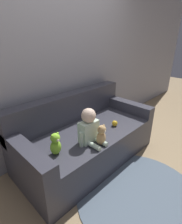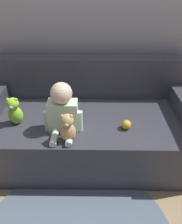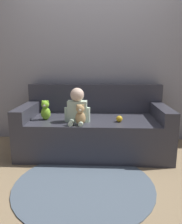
# 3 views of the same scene
# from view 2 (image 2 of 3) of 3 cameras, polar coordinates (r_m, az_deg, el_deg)

# --- Properties ---
(ground_plane) EXTENTS (12.00, 12.00, 0.00)m
(ground_plane) POSITION_cam_2_polar(r_m,az_deg,el_deg) (2.24, -0.64, -10.45)
(ground_plane) COLOR #9E8460
(wall_back) EXTENTS (8.00, 0.05, 2.60)m
(wall_back) POSITION_cam_2_polar(r_m,az_deg,el_deg) (2.17, -0.52, 26.70)
(wall_back) COLOR #93939E
(wall_back) RESTS_ON ground_plane
(couch) EXTENTS (1.88, 0.91, 0.86)m
(couch) POSITION_cam_2_polar(r_m,az_deg,el_deg) (2.08, -0.66, -3.40)
(couch) COLOR #383842
(couch) RESTS_ON ground_plane
(person_baby) EXTENTS (0.31, 0.31, 0.41)m
(person_baby) POSITION_cam_2_polar(r_m,az_deg,el_deg) (1.68, -7.45, 0.39)
(person_baby) COLOR silver
(person_baby) RESTS_ON couch
(teddy_bear_brown) EXTENTS (0.12, 0.11, 0.24)m
(teddy_bear_brown) POSITION_cam_2_polar(r_m,az_deg,el_deg) (1.60, -6.12, -4.23)
(teddy_bear_brown) COLOR tan
(teddy_bear_brown) RESTS_ON couch
(plush_toy_side) EXTENTS (0.12, 0.11, 0.25)m
(plush_toy_side) POSITION_cam_2_polar(r_m,az_deg,el_deg) (1.88, -19.33, 0.22)
(plush_toy_side) COLOR #8CD133
(plush_toy_side) RESTS_ON couch
(toy_ball) EXTENTS (0.08, 0.08, 0.08)m
(toy_ball) POSITION_cam_2_polar(r_m,az_deg,el_deg) (1.79, 9.23, -3.30)
(toy_ball) COLOR gold
(toy_ball) RESTS_ON couch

